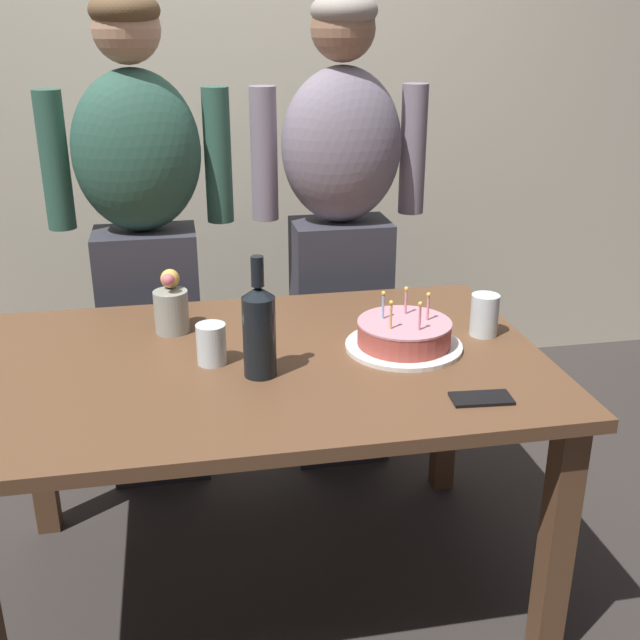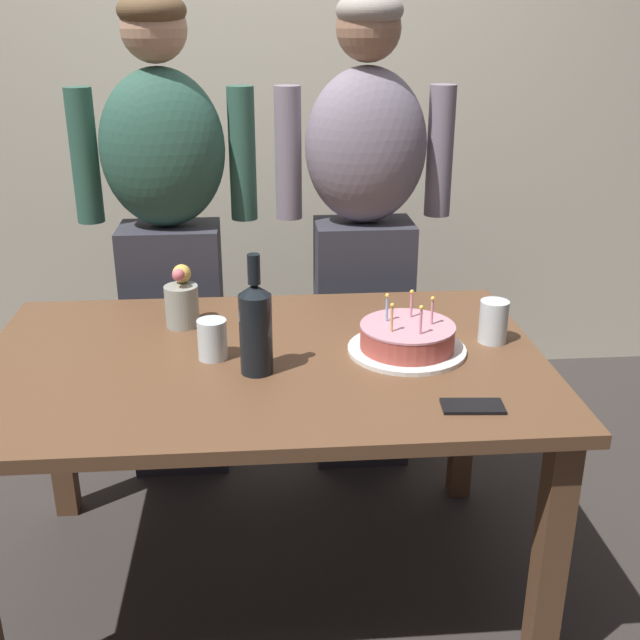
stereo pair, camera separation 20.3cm
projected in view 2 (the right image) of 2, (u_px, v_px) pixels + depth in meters
ground_plane at (269, 580)px, 2.33m from camera, size 10.00×10.00×0.00m
back_wall at (254, 88)px, 3.29m from camera, size 5.20×0.10×2.60m
dining_table at (263, 389)px, 2.10m from camera, size 1.50×0.96×0.74m
birthday_cake at (406, 340)px, 2.07m from camera, size 0.32×0.32×0.16m
water_glass_near at (211, 339)px, 2.03m from camera, size 0.08×0.08×0.11m
water_glass_far at (493, 321)px, 2.13m from camera, size 0.08×0.08×0.12m
wine_bottle at (255, 326)px, 1.93m from camera, size 0.08×0.08×0.31m
cell_phone at (472, 406)px, 1.79m from camera, size 0.15×0.08×0.01m
flower_vase at (181, 301)px, 2.24m from camera, size 0.10×0.11×0.18m
person_man_bearded at (168, 239)px, 2.65m from camera, size 0.61×0.27×1.66m
person_woman_cardigan at (363, 235)px, 2.70m from camera, size 0.61×0.27×1.66m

